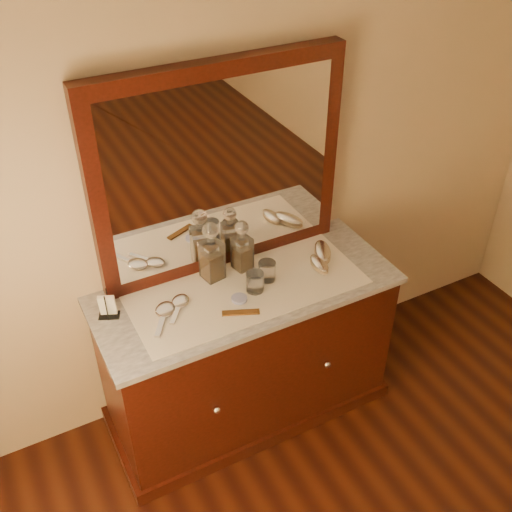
{
  "coord_description": "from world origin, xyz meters",
  "views": [
    {
      "loc": [
        -0.97,
        0.01,
        2.65
      ],
      "look_at": [
        0.0,
        1.85,
        1.1
      ],
      "focal_mm": 42.27,
      "sensor_mm": 36.0,
      "label": 1
    }
  ],
  "objects_px": {
    "brush_near": "(319,264)",
    "dresser_cabinet": "(247,354)",
    "brush_far": "(323,252)",
    "hand_mirror_inner": "(180,303)",
    "decanter_left": "(212,257)",
    "decanter_right": "(242,250)",
    "napkin_rack": "(108,307)",
    "mirror_frame": "(220,171)",
    "pin_dish": "(239,299)",
    "hand_mirror_outer": "(164,312)",
    "comb": "(241,313)"
  },
  "relations": [
    {
      "from": "brush_far",
      "to": "hand_mirror_inner",
      "type": "height_order",
      "value": "brush_far"
    },
    {
      "from": "napkin_rack",
      "to": "hand_mirror_inner",
      "type": "relative_size",
      "value": 0.7
    },
    {
      "from": "napkin_rack",
      "to": "hand_mirror_outer",
      "type": "relative_size",
      "value": 0.61
    },
    {
      "from": "mirror_frame",
      "to": "decanter_left",
      "type": "height_order",
      "value": "mirror_frame"
    },
    {
      "from": "mirror_frame",
      "to": "decanter_right",
      "type": "distance_m",
      "value": 0.41
    },
    {
      "from": "brush_near",
      "to": "brush_far",
      "type": "distance_m",
      "value": 0.1
    },
    {
      "from": "pin_dish",
      "to": "decanter_right",
      "type": "height_order",
      "value": "decanter_right"
    },
    {
      "from": "pin_dish",
      "to": "napkin_rack",
      "type": "distance_m",
      "value": 0.58
    },
    {
      "from": "pin_dish",
      "to": "decanter_left",
      "type": "bearing_deg",
      "value": 99.76
    },
    {
      "from": "mirror_frame",
      "to": "decanter_left",
      "type": "relative_size",
      "value": 3.93
    },
    {
      "from": "mirror_frame",
      "to": "pin_dish",
      "type": "height_order",
      "value": "mirror_frame"
    },
    {
      "from": "pin_dish",
      "to": "hand_mirror_inner",
      "type": "xyz_separation_m",
      "value": [
        -0.25,
        0.09,
        0.0
      ]
    },
    {
      "from": "brush_far",
      "to": "hand_mirror_inner",
      "type": "relative_size",
      "value": 0.99
    },
    {
      "from": "decanter_left",
      "to": "decanter_right",
      "type": "height_order",
      "value": "decanter_left"
    },
    {
      "from": "mirror_frame",
      "to": "comb",
      "type": "height_order",
      "value": "mirror_frame"
    },
    {
      "from": "brush_near",
      "to": "hand_mirror_outer",
      "type": "relative_size",
      "value": 0.69
    },
    {
      "from": "dresser_cabinet",
      "to": "pin_dish",
      "type": "relative_size",
      "value": 19.03
    },
    {
      "from": "dresser_cabinet",
      "to": "decanter_left",
      "type": "bearing_deg",
      "value": 126.68
    },
    {
      "from": "napkin_rack",
      "to": "decanter_right",
      "type": "distance_m",
      "value": 0.68
    },
    {
      "from": "comb",
      "to": "brush_far",
      "type": "bearing_deg",
      "value": 42.05
    },
    {
      "from": "decanter_left",
      "to": "brush_far",
      "type": "distance_m",
      "value": 0.57
    },
    {
      "from": "mirror_frame",
      "to": "brush_far",
      "type": "relative_size",
      "value": 6.27
    },
    {
      "from": "decanter_right",
      "to": "brush_near",
      "type": "xyz_separation_m",
      "value": [
        0.33,
        -0.17,
        -0.08
      ]
    },
    {
      "from": "brush_near",
      "to": "brush_far",
      "type": "bearing_deg",
      "value": 47.72
    },
    {
      "from": "comb",
      "to": "napkin_rack",
      "type": "relative_size",
      "value": 1.24
    },
    {
      "from": "decanter_right",
      "to": "brush_far",
      "type": "bearing_deg",
      "value": -14.4
    },
    {
      "from": "brush_near",
      "to": "hand_mirror_inner",
      "type": "relative_size",
      "value": 0.79
    },
    {
      "from": "brush_far",
      "to": "dresser_cabinet",
      "type": "bearing_deg",
      "value": -175.12
    },
    {
      "from": "mirror_frame",
      "to": "napkin_rack",
      "type": "bearing_deg",
      "value": -167.5
    },
    {
      "from": "hand_mirror_outer",
      "to": "decanter_left",
      "type": "bearing_deg",
      "value": 25.4
    },
    {
      "from": "brush_far",
      "to": "hand_mirror_inner",
      "type": "bearing_deg",
      "value": -179.1
    },
    {
      "from": "comb",
      "to": "decanter_left",
      "type": "relative_size",
      "value": 0.55
    },
    {
      "from": "mirror_frame",
      "to": "comb",
      "type": "relative_size",
      "value": 7.17
    },
    {
      "from": "napkin_rack",
      "to": "hand_mirror_inner",
      "type": "height_order",
      "value": "napkin_rack"
    },
    {
      "from": "comb",
      "to": "mirror_frame",
      "type": "bearing_deg",
      "value": 98.32
    },
    {
      "from": "mirror_frame",
      "to": "pin_dish",
      "type": "relative_size",
      "value": 16.31
    },
    {
      "from": "hand_mirror_outer",
      "to": "mirror_frame",
      "type": "bearing_deg",
      "value": 31.16
    },
    {
      "from": "comb",
      "to": "hand_mirror_outer",
      "type": "bearing_deg",
      "value": 176.08
    },
    {
      "from": "napkin_rack",
      "to": "brush_near",
      "type": "distance_m",
      "value": 1.02
    },
    {
      "from": "pin_dish",
      "to": "hand_mirror_inner",
      "type": "relative_size",
      "value": 0.38
    },
    {
      "from": "decanter_right",
      "to": "hand_mirror_outer",
      "type": "distance_m",
      "value": 0.49
    },
    {
      "from": "napkin_rack",
      "to": "hand_mirror_outer",
      "type": "xyz_separation_m",
      "value": [
        0.22,
        -0.11,
        -0.04
      ]
    },
    {
      "from": "pin_dish",
      "to": "decanter_left",
      "type": "height_order",
      "value": "decanter_left"
    },
    {
      "from": "brush_near",
      "to": "dresser_cabinet",
      "type": "bearing_deg",
      "value": 174.87
    },
    {
      "from": "decanter_left",
      "to": "hand_mirror_inner",
      "type": "bearing_deg",
      "value": -151.84
    },
    {
      "from": "hand_mirror_inner",
      "to": "napkin_rack",
      "type": "bearing_deg",
      "value": 165.1
    },
    {
      "from": "comb",
      "to": "hand_mirror_outer",
      "type": "xyz_separation_m",
      "value": [
        -0.3,
        0.15,
        0.01
      ]
    },
    {
      "from": "brush_far",
      "to": "hand_mirror_outer",
      "type": "relative_size",
      "value": 0.86
    },
    {
      "from": "dresser_cabinet",
      "to": "napkin_rack",
      "type": "bearing_deg",
      "value": 170.33
    },
    {
      "from": "napkin_rack",
      "to": "decanter_right",
      "type": "relative_size",
      "value": 0.5
    }
  ]
}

